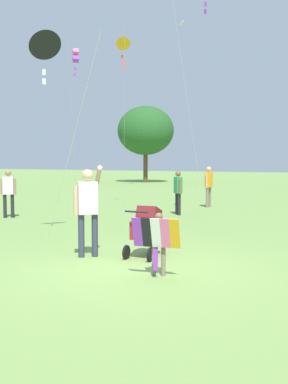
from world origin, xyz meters
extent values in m
plane|color=#75994C|center=(0.00, 0.00, 0.00)|extent=(120.00, 120.00, 0.00)
cylinder|color=brown|center=(-12.97, 27.40, 1.19)|extent=(0.36, 0.36, 2.38)
ellipsoid|color=#235623|center=(-12.97, 27.40, 4.27)|extent=(4.72, 4.25, 4.01)
cylinder|color=#7F705B|center=(0.73, -0.29, 0.26)|extent=(0.08, 0.08, 0.52)
cylinder|color=#7F705B|center=(0.57, -0.32, 0.26)|extent=(0.08, 0.08, 0.52)
cube|color=black|center=(0.65, -0.30, 0.72)|extent=(0.25, 0.18, 0.39)
cylinder|color=brown|center=(0.79, -0.28, 0.69)|extent=(0.06, 0.06, 0.35)
cylinder|color=brown|center=(0.51, -0.32, 0.69)|extent=(0.06, 0.06, 0.35)
sphere|color=brown|center=(0.65, -0.30, 1.00)|extent=(0.14, 0.14, 0.14)
cube|color=#F4A319|center=(1.00, -0.43, 0.75)|extent=(0.18, 0.20, 0.50)
cube|color=pink|center=(0.84, -0.46, 0.75)|extent=(0.18, 0.20, 0.50)
cube|color=white|center=(0.68, -0.48, 0.75)|extent=(0.18, 0.20, 0.50)
cube|color=black|center=(0.52, -0.51, 0.75)|extent=(0.18, 0.20, 0.50)
cube|color=purple|center=(0.36, -0.53, 0.75)|extent=(0.18, 0.20, 0.50)
cube|color=purple|center=(0.68, -0.50, 0.31)|extent=(0.08, 0.02, 0.36)
cylinder|color=#33384C|center=(-1.34, 0.35, 0.43)|extent=(0.13, 0.13, 0.87)
cylinder|color=#33384C|center=(-1.13, 0.53, 0.43)|extent=(0.13, 0.13, 0.87)
cube|color=silver|center=(-1.24, 0.44, 1.19)|extent=(0.44, 0.42, 0.65)
cylinder|color=tan|center=(-1.42, 0.29, 1.15)|extent=(0.09, 0.09, 0.58)
cylinder|color=tan|center=(-1.14, 0.70, 1.64)|extent=(0.41, 0.47, 0.41)
sphere|color=tan|center=(-1.24, 0.44, 1.65)|extent=(0.22, 0.22, 0.22)
cylinder|color=black|center=(-0.20, 1.39, 0.14)|extent=(0.05, 0.28, 0.28)
cylinder|color=black|center=(-0.44, 0.58, 0.14)|extent=(0.05, 0.28, 0.28)
cylinder|color=black|center=(0.08, 0.59, 0.14)|extent=(0.05, 0.28, 0.28)
cube|color=maroon|center=(-0.19, 0.97, 0.56)|extent=(0.45, 0.65, 0.36)
cube|color=maroon|center=(-0.19, 1.10, 0.86)|extent=(0.43, 0.42, 0.35)
cylinder|color=black|center=(-0.18, 0.51, 0.96)|extent=(0.48, 0.04, 0.04)
cone|color=black|center=(-3.31, 1.83, 4.71)|extent=(0.90, 0.96, 0.63)
cube|color=white|center=(-3.34, 1.81, 4.06)|extent=(0.06, 0.08, 0.14)
cube|color=white|center=(-3.35, 1.82, 3.84)|extent=(0.07, 0.08, 0.14)
cylinder|color=silver|center=(-2.15, 1.21, 2.25)|extent=(2.34, 1.25, 4.50)
cone|color=#F4A319|center=(-5.32, 9.48, 6.61)|extent=(0.67, 0.61, 0.48)
cube|color=red|center=(-5.36, 9.46, 6.08)|extent=(0.09, 0.08, 0.14)
cube|color=red|center=(-5.30, 9.45, 5.86)|extent=(0.09, 0.08, 0.14)
cube|color=red|center=(-5.29, 9.46, 5.64)|extent=(0.09, 0.07, 0.14)
cylinder|color=silver|center=(-4.33, 7.71, 3.23)|extent=(2.00, 3.55, 6.46)
cube|color=pink|center=(-7.15, 8.79, 6.32)|extent=(0.36, 0.37, 0.26)
cube|color=purple|center=(-7.15, 8.79, 6.02)|extent=(0.36, 0.37, 0.26)
cube|color=purple|center=(-7.15, 8.75, 5.64)|extent=(0.07, 0.07, 0.14)
cube|color=purple|center=(-7.20, 8.77, 5.42)|extent=(0.07, 0.07, 0.14)
cylinder|color=silver|center=(-6.26, 7.23, 3.01)|extent=(1.79, 3.14, 6.02)
cube|color=purple|center=(-1.17, 7.44, 6.98)|extent=(0.08, 0.03, 0.14)
cube|color=purple|center=(-1.19, 7.48, 6.76)|extent=(0.08, 0.04, 0.14)
cylinder|color=silver|center=(-1.05, 5.53, 3.67)|extent=(0.19, 3.88, 7.35)
cube|color=white|center=(-6.14, 18.01, 9.70)|extent=(0.21, 0.30, 0.27)
cylinder|color=#232328|center=(-7.12, 4.48, 0.39)|extent=(0.11, 0.11, 0.79)
cylinder|color=#232328|center=(-6.92, 4.62, 0.39)|extent=(0.11, 0.11, 0.79)
cube|color=silver|center=(-7.02, 4.55, 1.08)|extent=(0.40, 0.37, 0.59)
cylinder|color=#A37556|center=(-7.20, 4.43, 1.04)|extent=(0.09, 0.09, 0.52)
cylinder|color=#A37556|center=(-6.84, 4.67, 1.04)|extent=(0.09, 0.09, 0.52)
sphere|color=#A37556|center=(-7.02, 4.55, 1.50)|extent=(0.20, 0.20, 0.20)
cylinder|color=#232328|center=(-2.31, 7.87, 0.38)|extent=(0.11, 0.11, 0.76)
cylinder|color=#232328|center=(-2.15, 7.69, 0.38)|extent=(0.11, 0.11, 0.76)
cube|color=#2D8C4C|center=(-2.23, 7.78, 1.05)|extent=(0.38, 0.38, 0.57)
cylinder|color=brown|center=(-2.37, 7.93, 1.01)|extent=(0.08, 0.08, 0.51)
cylinder|color=brown|center=(-2.09, 7.63, 1.01)|extent=(0.08, 0.08, 0.51)
sphere|color=brown|center=(-2.23, 7.78, 1.45)|extent=(0.20, 0.20, 0.20)
cylinder|color=#7F705B|center=(-2.06, 10.82, 0.41)|extent=(0.12, 0.12, 0.81)
cylinder|color=#7F705B|center=(-2.08, 10.57, 0.41)|extent=(0.12, 0.12, 0.81)
cube|color=orange|center=(-2.07, 10.70, 1.12)|extent=(0.25, 0.37, 0.61)
cylinder|color=tan|center=(-2.05, 10.92, 1.07)|extent=(0.09, 0.09, 0.54)
cylinder|color=tan|center=(-2.08, 10.48, 1.07)|extent=(0.09, 0.09, 0.54)
sphere|color=tan|center=(-2.07, 10.70, 1.55)|extent=(0.21, 0.21, 0.21)
cube|color=#2D5BB7|center=(-1.28, 3.69, 0.15)|extent=(0.44, 0.32, 0.30)
cube|color=white|center=(-1.28, 3.69, 0.33)|extent=(0.45, 0.33, 0.05)
camera|label=1|loc=(3.84, -7.41, 1.98)|focal=43.70mm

